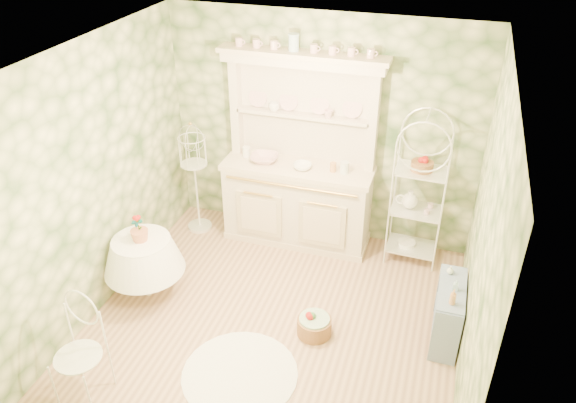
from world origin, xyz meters
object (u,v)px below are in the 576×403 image
(kitchen_dresser, at_px, (298,155))
(floor_basket, at_px, (314,326))
(round_table, at_px, (145,268))
(cafe_chair, at_px, (80,363))
(bakers_rack, at_px, (418,192))
(side_shelf, at_px, (448,313))
(birdcage_stand, at_px, (195,175))

(kitchen_dresser, distance_m, floor_basket, 1.96)
(kitchen_dresser, bearing_deg, round_table, -129.16)
(round_table, xyz_separation_m, cafe_chair, (0.15, -1.34, 0.02))
(cafe_chair, relative_size, floor_basket, 2.61)
(bakers_rack, bearing_deg, round_table, -147.52)
(kitchen_dresser, height_order, cafe_chair, kitchen_dresser)
(kitchen_dresser, bearing_deg, bakers_rack, 0.81)
(kitchen_dresser, relative_size, cafe_chair, 3.02)
(cafe_chair, height_order, floor_basket, cafe_chair)
(bakers_rack, xyz_separation_m, round_table, (-2.60, -1.52, -0.53))
(round_table, bearing_deg, floor_basket, -1.16)
(round_table, height_order, cafe_chair, cafe_chair)
(floor_basket, bearing_deg, side_shelf, 15.23)
(cafe_chair, height_order, birdcage_stand, birdcage_stand)
(kitchen_dresser, height_order, birdcage_stand, kitchen_dresser)
(bakers_rack, bearing_deg, cafe_chair, -128.42)
(side_shelf, distance_m, floor_basket, 1.29)
(bakers_rack, height_order, side_shelf, bakers_rack)
(bakers_rack, distance_m, side_shelf, 1.43)
(bakers_rack, height_order, round_table, bakers_rack)
(bakers_rack, bearing_deg, kitchen_dresser, -176.96)
(floor_basket, bearing_deg, bakers_rack, 64.17)
(round_table, bearing_deg, birdcage_stand, 91.33)
(cafe_chair, bearing_deg, bakers_rack, 56.91)
(side_shelf, distance_m, cafe_chair, 3.36)
(kitchen_dresser, xyz_separation_m, side_shelf, (1.86, -1.20, -0.84))
(side_shelf, xyz_separation_m, floor_basket, (-1.23, -0.33, -0.21))
(cafe_chair, distance_m, floor_basket, 2.17)
(bakers_rack, height_order, floor_basket, bakers_rack)
(side_shelf, bearing_deg, floor_basket, -169.94)
(birdcage_stand, xyz_separation_m, floor_basket, (1.88, -1.39, -0.66))
(cafe_chair, bearing_deg, birdcage_stand, 101.34)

